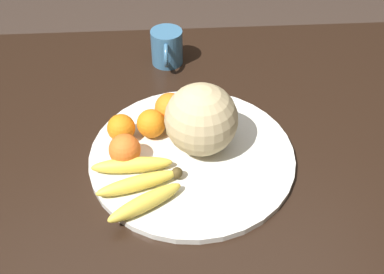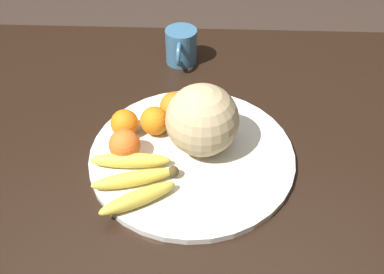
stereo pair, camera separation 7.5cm
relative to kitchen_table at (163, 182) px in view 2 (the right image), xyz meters
name	(u,v)px [view 2 (the right image)]	position (x,y,z in m)	size (l,w,h in m)	color
kitchen_table	(163,182)	(0.00, 0.00, 0.00)	(1.50, 1.19, 0.72)	black
fruit_bowl	(192,155)	(0.07, 0.01, 0.09)	(0.47, 0.47, 0.02)	silver
melon	(202,120)	(0.09, 0.03, 0.17)	(0.16, 0.16, 0.16)	tan
banana_bunch	(134,178)	(-0.05, -0.09, 0.11)	(0.20, 0.18, 0.03)	#473819
orange_front_left	(125,123)	(-0.09, 0.07, 0.13)	(0.07, 0.07, 0.07)	orange
orange_front_right	(155,121)	(-0.02, 0.08, 0.13)	(0.07, 0.07, 0.07)	orange
orange_mid_center	(125,145)	(-0.08, -0.01, 0.13)	(0.07, 0.07, 0.07)	orange
orange_back_left	(175,107)	(0.02, 0.13, 0.13)	(0.08, 0.08, 0.08)	orange
ceramic_mug	(181,47)	(0.02, 0.40, 0.13)	(0.09, 0.13, 0.10)	#386689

